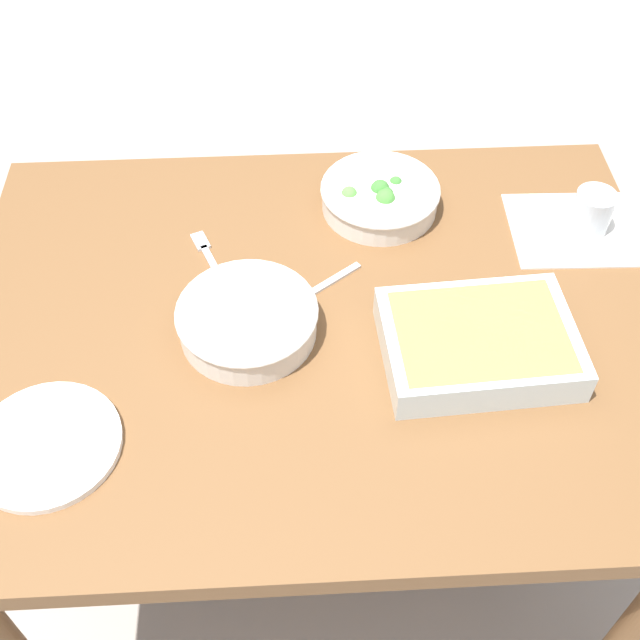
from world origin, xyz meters
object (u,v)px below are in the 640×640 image
stew_bowl (247,319)px  baking_dish (479,342)px  drink_cup (591,214)px  side_plate (46,445)px  broccoli_bowl (380,196)px  spoon_by_stew (309,294)px  fork_on_table (210,260)px

stew_bowl → baking_dish: baking_dish is taller
stew_bowl → drink_cup: 0.66m
drink_cup → side_plate: drink_cup is taller
baking_dish → side_plate: size_ratio=1.42×
broccoli_bowl → side_plate: (0.54, 0.50, -0.02)m
spoon_by_stew → stew_bowl: bearing=36.3°
baking_dish → side_plate: baking_dish is taller
stew_bowl → spoon_by_stew: bearing=-143.7°
baking_dish → fork_on_table: size_ratio=1.83×
drink_cup → fork_on_table: (0.69, 0.04, -0.04)m
baking_dish → drink_cup: bearing=-132.4°
broccoli_bowl → side_plate: bearing=42.9°
baking_dish → fork_on_table: baking_dish is taller
drink_cup → spoon_by_stew: drink_cup is taller
side_plate → spoon_by_stew: (-0.40, -0.28, -0.00)m
broccoli_bowl → spoon_by_stew: bearing=56.9°
baking_dish → drink_cup: size_ratio=3.68×
side_plate → broccoli_bowl: bearing=-137.1°
broccoli_bowl → side_plate: 0.74m
stew_bowl → drink_cup: bearing=-161.0°
broccoli_bowl → spoon_by_stew: broccoli_bowl is taller
stew_bowl → fork_on_table: size_ratio=1.36×
stew_bowl → baking_dish: 0.37m
broccoli_bowl → fork_on_table: (0.31, 0.13, -0.03)m
side_plate → drink_cup: bearing=-155.4°
baking_dish → fork_on_table: bearing=-28.7°
broccoli_bowl → side_plate: broccoli_bowl is taller
broccoli_bowl → drink_cup: 0.39m
fork_on_table → drink_cup: bearing=-176.3°
stew_bowl → drink_cup: size_ratio=2.72×
spoon_by_stew → drink_cup: bearing=-165.1°
drink_cup → side_plate: (0.92, 0.42, -0.03)m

